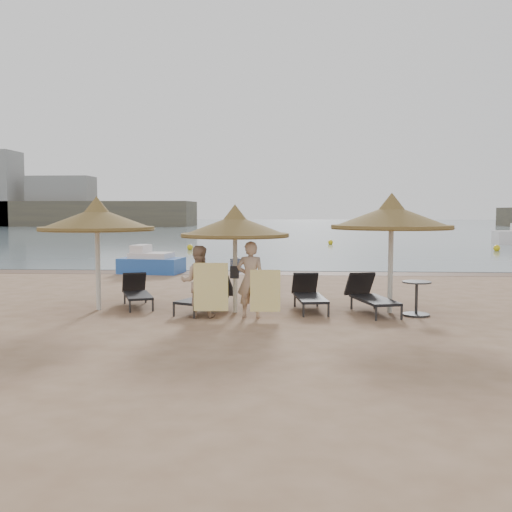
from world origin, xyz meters
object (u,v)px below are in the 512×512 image
Objects in this scene: palapa_center at (235,226)px; person_left at (198,276)px; lounger_near_left at (208,295)px; pedal_boat at (151,263)px; palapa_right at (391,217)px; lounger_far_left at (137,292)px; palapa_left at (97,220)px; lounger_far_right at (370,295)px; person_right at (251,273)px; lounger_near_right at (309,294)px; side_table at (416,299)px.

palapa_center is 1.55m from person_left.
pedal_boat is at bearing 136.83° from lounger_near_left.
lounger_far_left is (-6.44, 0.66, -1.95)m from palapa_right.
person_left is (-0.80, -0.69, -1.13)m from palapa_center.
palapa_left is 1.08× the size of palapa_center.
palapa_left is at bearing -76.23° from pedal_boat.
lounger_far_left is at bearing 174.16° from palapa_right.
lounger_far_right is 3.08m from person_right.
person_left is at bearing -162.15° from lounger_near_right.
person_right is (-1.39, -1.21, 0.64)m from lounger_near_right.
side_table is (0.56, -0.34, -1.94)m from palapa_right.
person_right is at bearing -12.84° from lounger_near_left.
lounger_near_left reaches higher than lounger_far_left.
lounger_near_left is 0.77× the size of pedal_boat.
lounger_far_right is at bearing 157.73° from side_table.
palapa_center reaches higher than pedal_boat.
lounger_near_right is 0.98× the size of person_right.
person_right is at bearing -165.92° from palapa_right.
lounger_near_right is at bearing 154.13° from lounger_far_right.
person_left is at bearing -174.28° from side_table.
side_table is 12.25m from pedal_boat.
pedal_boat is at bearing -58.34° from person_right.
side_table is 0.39× the size of person_right.
palapa_left is 1.41× the size of lounger_near_right.
lounger_near_left is at bearing -39.74° from lounger_far_left.
palapa_right is 3.60× the size of side_table.
lounger_far_right is 4.24m from person_left.
palapa_right reaches higher than lounger_near_left.
lounger_far_right is at bearing 25.12° from lounger_near_left.
person_right reaches higher than side_table.
palapa_center is 1.33m from person_right.
lounger_near_left reaches higher than side_table.
lounger_near_right is (2.52, 0.36, 0.01)m from lounger_near_left.
lounger_near_left is (-0.71, 0.18, -1.72)m from palapa_center.
person_right is (-3.91, -0.49, 0.65)m from side_table.
palapa_right reaches higher than palapa_center.
lounger_near_left is 0.92× the size of lounger_far_right.
lounger_far_right is 2.64× the size of side_table.
lounger_near_right is 0.94× the size of lounger_far_right.
person_right is at bearing -57.65° from palapa_center.
person_left is (-2.61, -1.23, 0.58)m from lounger_near_right.
palapa_center reaches higher than lounger_near_left.
lounger_far_right is (-0.47, 0.08, -1.91)m from palapa_right.
palapa_center is 3.71m from lounger_far_right.
lounger_far_left is 2.37× the size of side_table.
lounger_far_right is 1.12m from side_table.
lounger_near_right is at bearing -25.23° from lounger_far_left.
lounger_far_right is at bearing 0.73° from palapa_left.
lounger_far_right is at bearing -18.50° from lounger_near_right.
person_left is (2.66, -0.85, -1.29)m from palapa_left.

